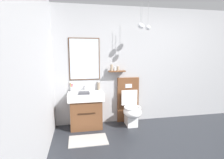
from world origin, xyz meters
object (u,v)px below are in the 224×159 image
folded_hand_towel (84,93)px  vanity_sink_left (86,109)px  toilet (130,107)px  toothbrush_cup (72,88)px  soap_dispenser (99,86)px

folded_hand_towel → vanity_sink_left: bearing=73.9°
toilet → toothbrush_cup: size_ratio=4.75×
toilet → folded_hand_towel: bearing=-172.1°
folded_hand_towel → toothbrush_cup: bearing=128.5°
vanity_sink_left → folded_hand_towel: size_ratio=3.39×
vanity_sink_left → soap_dispenser: size_ratio=3.73×
toothbrush_cup → folded_hand_towel: size_ratio=0.96×
toilet → soap_dispenser: toilet is taller
soap_dispenser → folded_hand_towel: size_ratio=0.91×
toilet → folded_hand_towel: size_ratio=4.55×
vanity_sink_left → soap_dispenser: soap_dispenser is taller
toilet → toothbrush_cup: bearing=172.5°
vanity_sink_left → toothbrush_cup: toothbrush_cup is taller
toilet → toothbrush_cup: (-1.22, 0.16, 0.43)m
toothbrush_cup → folded_hand_towel: (0.24, -0.30, -0.04)m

